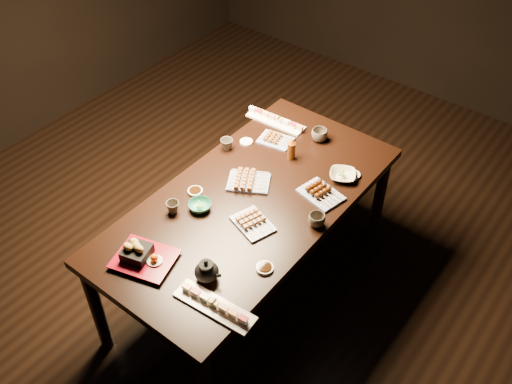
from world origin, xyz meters
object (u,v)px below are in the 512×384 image
(sushi_platter_near, at_px, (214,304))
(sushi_platter_far, at_px, (276,119))
(tempura_tray, at_px, (144,254))
(teacup_far_right, at_px, (319,135))
(teacup_mid_right, at_px, (317,220))
(yakitori_plate_left, at_px, (276,138))
(edamame_bowl_green, at_px, (200,206))
(condiment_bottle, at_px, (291,148))
(dining_table, at_px, (251,246))
(yakitori_plate_center, at_px, (249,179))
(teacup_near_left, at_px, (173,207))
(teapot, at_px, (206,270))
(yakitori_plate_right, at_px, (253,221))
(edamame_bowl_cream, at_px, (343,175))
(teacup_far_left, at_px, (227,144))

(sushi_platter_near, distance_m, sushi_platter_far, 1.45)
(sushi_platter_far, bearing_deg, tempura_tray, 94.64)
(teacup_far_right, bearing_deg, teacup_mid_right, -57.79)
(sushi_platter_near, bearing_deg, yakitori_plate_left, 109.44)
(edamame_bowl_green, xyz_separation_m, condiment_bottle, (0.14, 0.65, 0.05))
(dining_table, bearing_deg, teacup_mid_right, 2.61)
(yakitori_plate_left, bearing_deg, yakitori_plate_center, -85.57)
(sushi_platter_near, height_order, teacup_near_left, teacup_near_left)
(yakitori_plate_center, distance_m, teacup_mid_right, 0.48)
(teacup_mid_right, bearing_deg, teapot, -109.46)
(sushi_platter_near, relative_size, condiment_bottle, 2.74)
(teacup_near_left, bearing_deg, tempura_tray, -68.69)
(sushi_platter_near, xyz_separation_m, condiment_bottle, (-0.34, 1.08, 0.05))
(yakitori_plate_right, height_order, teacup_far_right, teacup_far_right)
(yakitori_plate_center, xyz_separation_m, yakitori_plate_right, (0.22, -0.24, -0.00))
(yakitori_plate_center, relative_size, teapot, 1.67)
(sushi_platter_near, distance_m, teacup_far_right, 1.36)
(yakitori_plate_right, height_order, tempura_tray, tempura_tray)
(sushi_platter_near, bearing_deg, condiment_bottle, 103.20)
(edamame_bowl_cream, height_order, teacup_near_left, teacup_near_left)
(teacup_far_left, bearing_deg, yakitori_plate_right, -38.06)
(teapot, bearing_deg, sushi_platter_near, -45.63)
(yakitori_plate_left, bearing_deg, edamame_bowl_green, -98.42)
(teacup_mid_right, bearing_deg, teacup_far_left, 165.53)
(tempura_tray, relative_size, teapot, 2.08)
(dining_table, height_order, sushi_platter_near, sushi_platter_near)
(teacup_far_right, bearing_deg, yakitori_plate_right, -81.22)
(dining_table, relative_size, sushi_platter_far, 4.61)
(condiment_bottle, bearing_deg, teacup_far_right, 81.81)
(sushi_platter_far, height_order, teacup_far_left, teacup_far_left)
(dining_table, distance_m, yakitori_plate_right, 0.45)
(dining_table, relative_size, teacup_far_left, 23.96)
(sushi_platter_far, distance_m, edamame_bowl_cream, 0.65)
(yakitori_plate_right, bearing_deg, sushi_platter_near, -52.28)
(teacup_near_left, height_order, teapot, teapot)
(tempura_tray, height_order, teacup_mid_right, tempura_tray)
(dining_table, relative_size, edamame_bowl_cream, 12.27)
(dining_table, height_order, teapot, teapot)
(tempura_tray, distance_m, teacup_far_right, 1.33)
(yakitori_plate_left, distance_m, teacup_far_left, 0.30)
(edamame_bowl_cream, height_order, teacup_far_left, teacup_far_left)
(dining_table, bearing_deg, edamame_bowl_cream, 50.47)
(sushi_platter_near, distance_m, teacup_near_left, 0.66)
(tempura_tray, relative_size, condiment_bottle, 1.98)
(teacup_near_left, bearing_deg, edamame_bowl_green, 47.77)
(teacup_near_left, xyz_separation_m, teacup_mid_right, (0.65, 0.39, 0.00))
(edamame_bowl_green, height_order, tempura_tray, tempura_tray)
(teacup_far_left, bearing_deg, dining_table, -34.18)
(yakitori_plate_left, relative_size, teacup_near_left, 2.80)
(tempura_tray, xyz_separation_m, condiment_bottle, (0.10, 1.08, 0.02))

